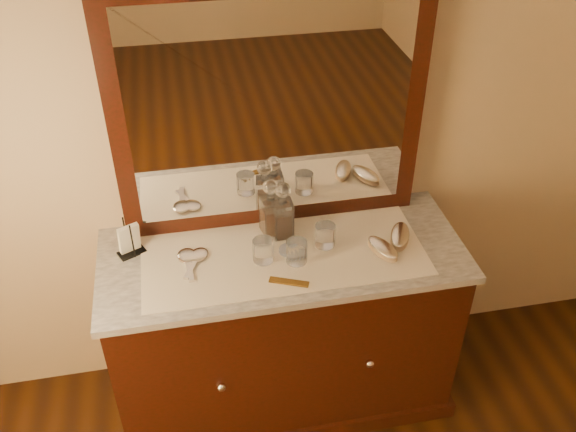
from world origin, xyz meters
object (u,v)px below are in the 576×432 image
(brush_near, at_px, (383,249))
(hand_mirror_inner, at_px, (197,257))
(brush_far, at_px, (400,236))
(hand_mirror_outer, at_px, (187,258))
(comb, at_px, (289,282))
(mirror_frame, at_px, (270,109))
(decanter_left, at_px, (271,212))
(dresser_cabinet, at_px, (284,330))
(decanter_right, at_px, (283,216))
(napkin_rack, at_px, (130,240))
(pin_dish, at_px, (289,250))

(brush_near, distance_m, hand_mirror_inner, 0.72)
(brush_far, height_order, hand_mirror_outer, brush_far)
(brush_far, bearing_deg, hand_mirror_outer, 176.85)
(comb, height_order, brush_near, brush_near)
(mirror_frame, relative_size, brush_far, 6.57)
(decanter_left, relative_size, brush_far, 1.39)
(dresser_cabinet, distance_m, decanter_right, 0.55)
(decanter_left, bearing_deg, brush_far, -18.12)
(mirror_frame, relative_size, hand_mirror_outer, 6.03)
(napkin_rack, height_order, decanter_left, decanter_left)
(dresser_cabinet, bearing_deg, mirror_frame, 90.00)
(brush_near, xyz_separation_m, hand_mirror_inner, (-0.71, 0.11, -0.01))
(mirror_frame, height_order, hand_mirror_outer, mirror_frame)
(mirror_frame, distance_m, brush_near, 0.69)
(pin_dish, relative_size, brush_near, 0.44)
(dresser_cabinet, xyz_separation_m, decanter_right, (0.02, 0.11, 0.54))
(napkin_rack, height_order, decanter_right, decanter_right)
(comb, xyz_separation_m, hand_mirror_outer, (-0.36, 0.20, 0.00))
(brush_far, relative_size, hand_mirror_outer, 0.92)
(napkin_rack, xyz_separation_m, decanter_left, (0.56, 0.02, 0.04))
(mirror_frame, xyz_separation_m, pin_dish, (0.02, -0.25, -0.49))
(pin_dish, xyz_separation_m, brush_far, (0.45, -0.02, 0.02))
(dresser_cabinet, bearing_deg, brush_near, -12.81)
(dresser_cabinet, height_order, pin_dish, pin_dish)
(pin_dish, relative_size, comb, 0.52)
(hand_mirror_outer, bearing_deg, brush_near, -8.12)
(brush_near, distance_m, brush_far, 0.11)
(dresser_cabinet, relative_size, mirror_frame, 1.17)
(comb, distance_m, brush_far, 0.51)
(mirror_frame, xyz_separation_m, comb, (-0.01, -0.43, -0.49))
(mirror_frame, xyz_separation_m, napkin_rack, (-0.58, -0.13, -0.44))
(hand_mirror_inner, bearing_deg, brush_near, -8.56)
(decanter_left, height_order, hand_mirror_inner, decanter_left)
(dresser_cabinet, bearing_deg, comb, -93.97)
(decanter_left, relative_size, brush_near, 1.45)
(brush_far, bearing_deg, napkin_rack, 172.52)
(dresser_cabinet, xyz_separation_m, decanter_left, (-0.02, 0.14, 0.54))
(napkin_rack, height_order, brush_far, napkin_rack)
(comb, relative_size, decanter_right, 0.59)
(hand_mirror_inner, bearing_deg, dresser_cabinet, -3.60)
(napkin_rack, height_order, hand_mirror_outer, napkin_rack)
(dresser_cabinet, height_order, decanter_left, decanter_left)
(dresser_cabinet, relative_size, pin_dish, 18.06)
(decanter_left, bearing_deg, pin_dish, -72.21)
(mirror_frame, bearing_deg, pin_dish, -84.96)
(pin_dish, distance_m, decanter_left, 0.17)
(decanter_right, bearing_deg, comb, -96.46)
(decanter_left, distance_m, hand_mirror_inner, 0.34)
(decanter_left, distance_m, hand_mirror_outer, 0.38)
(dresser_cabinet, distance_m, brush_far, 0.66)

